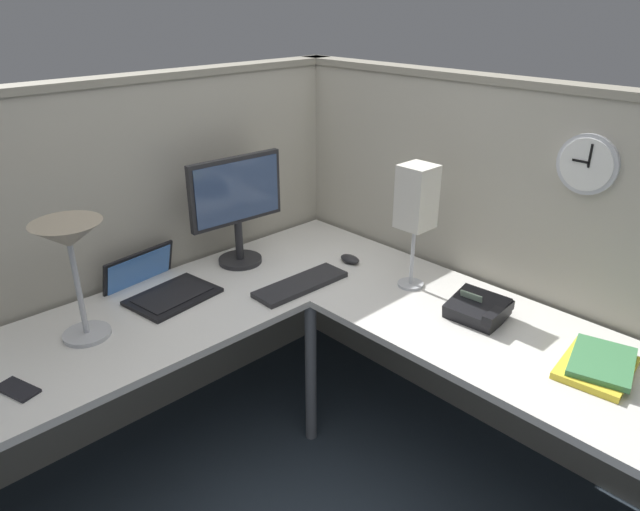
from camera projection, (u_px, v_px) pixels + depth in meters
name	position (u px, v px, depth m)	size (l,w,h in m)	color
ground_plane	(309.00, 473.00, 2.48)	(6.80, 6.80, 0.00)	#2D3842
cubicle_wall_back	(109.00, 268.00, 2.49)	(2.57, 0.12, 1.58)	#A8A393
cubicle_wall_right	(495.00, 265.00, 2.52)	(0.12, 2.37, 1.58)	#A8A393
desk	(288.00, 369.00, 2.09)	(2.35, 2.15, 0.73)	silver
monitor	(237.00, 203.00, 2.57)	(0.46, 0.20, 0.50)	#232326
laptop	(158.00, 286.00, 2.42)	(0.39, 0.42, 0.22)	black
keyboard	(301.00, 284.00, 2.47)	(0.43, 0.14, 0.02)	#232326
computer_mouse	(350.00, 259.00, 2.69)	(0.06, 0.10, 0.03)	#232326
desk_lamp_dome	(70.00, 245.00, 1.97)	(0.24, 0.24, 0.44)	#B7BABF
cell_phone	(18.00, 389.00, 1.82)	(0.07, 0.14, 0.01)	black
office_phone	(479.00, 310.00, 2.21)	(0.20, 0.22, 0.11)	black
book_stack	(599.00, 365.00, 1.91)	(0.32, 0.26, 0.04)	yellow
desk_lamp_paper	(417.00, 201.00, 2.32)	(0.13, 0.13, 0.53)	#B7BABF
wall_clock	(588.00, 164.00, 2.06)	(0.04, 0.22, 0.22)	#B7BABF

